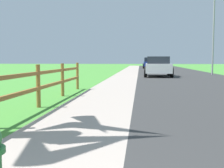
{
  "coord_description": "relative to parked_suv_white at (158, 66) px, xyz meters",
  "views": [
    {
      "loc": [
        0.19,
        0.09,
        1.26
      ],
      "look_at": [
        -0.49,
        6.79,
        0.68
      ],
      "focal_mm": 44.53,
      "sensor_mm": 36.0,
      "label": 1
    }
  ],
  "objects": [
    {
      "name": "parked_car_beige",
      "position": [
        0.38,
        9.94,
        -0.01
      ],
      "size": [
        2.15,
        4.38,
        1.51
      ],
      "color": "#C6B793",
      "rests_on": "ground"
    },
    {
      "name": "ground_plane",
      "position": [
        -1.54,
        3.5,
        -0.76
      ],
      "size": [
        120.0,
        120.0,
        0.0
      ],
      "primitive_type": "plane",
      "color": "#489237"
    },
    {
      "name": "parked_car_blue",
      "position": [
        0.08,
        20.3,
        0.05
      ],
      "size": [
        2.08,
        4.5,
        1.6
      ],
      "color": "navy",
      "rests_on": "ground"
    },
    {
      "name": "parked_suv_white",
      "position": [
        0.0,
        0.0,
        0.0
      ],
      "size": [
        2.15,
        4.35,
        1.51
      ],
      "color": "white",
      "rests_on": "ground"
    },
    {
      "name": "rail_fence",
      "position": [
        -4.02,
        -15.52,
        -0.1
      ],
      "size": [
        0.11,
        11.61,
        1.14
      ],
      "color": "olive",
      "rests_on": "ground"
    },
    {
      "name": "grass_verge",
      "position": [
        -6.04,
        5.5,
        -0.76
      ],
      "size": [
        5.0,
        66.0,
        0.0
      ],
      "primitive_type": "cube",
      "color": "#489237",
      "rests_on": "ground"
    },
    {
      "name": "street_lamp",
      "position": [
        4.77,
        2.55,
        3.1
      ],
      "size": [
        1.17,
        0.2,
        6.52
      ],
      "color": "gray",
      "rests_on": "ground"
    },
    {
      "name": "road_asphalt",
      "position": [
        1.96,
        5.5,
        -0.76
      ],
      "size": [
        7.0,
        66.0,
        0.01
      ],
      "primitive_type": "cube",
      "color": "#333333",
      "rests_on": "ground"
    },
    {
      "name": "curb_concrete",
      "position": [
        -4.54,
        5.5,
        -0.76
      ],
      "size": [
        6.0,
        66.0,
        0.01
      ],
      "primitive_type": "cube",
      "color": "#AC9D91",
      "rests_on": "ground"
    }
  ]
}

